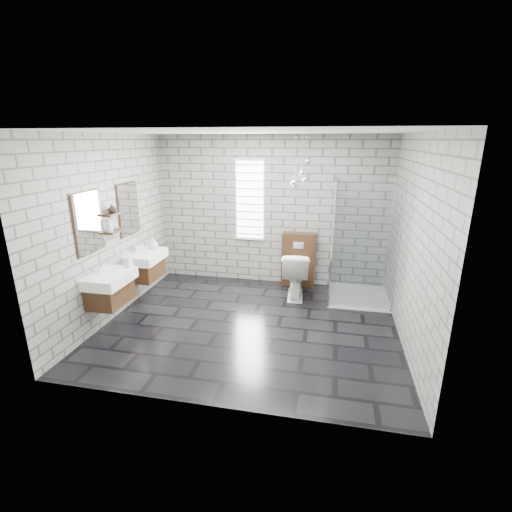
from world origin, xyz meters
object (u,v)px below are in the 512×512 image
(cistern_panel, at_px, (298,259))
(shower_enclosure, at_px, (354,272))
(vanity_right, at_px, (144,257))
(vanity_left, at_px, (107,280))
(toilet, at_px, (295,274))

(cistern_panel, height_order, shower_enclosure, shower_enclosure)
(vanity_right, distance_m, cistern_panel, 2.73)
(vanity_left, bearing_deg, vanity_right, 90.00)
(vanity_left, distance_m, cistern_panel, 3.31)
(vanity_right, bearing_deg, vanity_left, -90.00)
(cistern_panel, xyz_separation_m, toilet, (0.00, -0.52, -0.10))
(vanity_left, relative_size, vanity_right, 1.00)
(vanity_right, relative_size, cistern_panel, 1.57)
(vanity_left, bearing_deg, cistern_panel, 42.40)
(vanity_left, xyz_separation_m, cistern_panel, (2.44, 2.23, -0.26))
(vanity_left, xyz_separation_m, shower_enclosure, (3.41, 1.71, -0.25))
(vanity_right, xyz_separation_m, toilet, (2.44, 0.68, -0.35))
(vanity_right, bearing_deg, shower_enclosure, 11.28)
(vanity_left, bearing_deg, toilet, 35.03)
(toilet, bearing_deg, shower_enclosure, 175.64)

